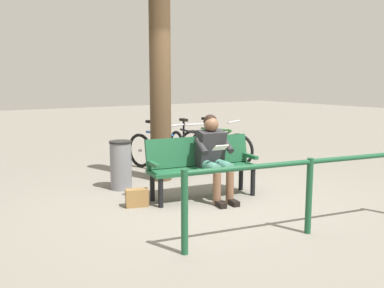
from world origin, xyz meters
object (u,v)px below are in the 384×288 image
person_reading (214,153)px  handbag (137,198)px  tree_trunk (160,90)px  bench (201,162)px  bicycle_green (158,152)px  bicycle_red (188,149)px  litter_bin (121,165)px  bicycle_purple (215,147)px

person_reading → handbag: bearing=-4.3°
handbag → tree_trunk: 2.10m
bench → handbag: bench is taller
bench → bicycle_green: 1.91m
handbag → bicycle_red: (-1.98, -1.74, 0.24)m
handbag → litter_bin: (-0.22, -0.97, 0.26)m
handbag → tree_trunk: size_ratio=0.10×
person_reading → handbag: person_reading is taller
bench → litter_bin: (0.77, -1.06, -0.13)m
person_reading → tree_trunk: size_ratio=0.40×
handbag → bicycle_green: size_ratio=0.18×
tree_trunk → litter_bin: tree_trunk is taller
handbag → person_reading: bearing=165.9°
person_reading → bicycle_red: size_ratio=0.72×
bicycle_purple → bicycle_red: (0.63, -0.04, 0.00)m
person_reading → bicycle_red: bearing=-104.2°
handbag → litter_bin: 1.03m
litter_bin → bicycle_purple: bearing=-163.0°
tree_trunk → bicycle_purple: 2.00m
litter_bin → bicycle_red: bicycle_red is taller
handbag → bicycle_green: bicycle_green is taller
bicycle_purple → bicycle_green: 1.26m
person_reading → handbag: 1.24m
litter_bin → bicycle_purple: size_ratio=0.48×
handbag → bicycle_purple: 3.12m
person_reading → litter_bin: (0.86, -1.24, -0.29)m
person_reading → tree_trunk: tree_trunk is taller
bicycle_purple → person_reading: bearing=-61.7°
tree_trunk → bicycle_purple: tree_trunk is taller
tree_trunk → bicycle_red: (-0.93, -0.57, -1.15)m
tree_trunk → handbag: bearing=47.9°
handbag → litter_bin: bearing=-103.0°
person_reading → bicycle_purple: size_ratio=0.77×
litter_bin → bicycle_green: (-1.13, -0.81, -0.02)m
handbag → tree_trunk: tree_trunk is taller
bicycle_purple → bicycle_red: same height
person_reading → tree_trunk: (0.03, -1.44, 0.85)m
handbag → bicycle_red: bearing=-138.7°
litter_bin → bicycle_red: size_ratio=0.45×
bench → litter_bin: bearing=-44.1°
bench → handbag: 1.07m
tree_trunk → bicycle_red: tree_trunk is taller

